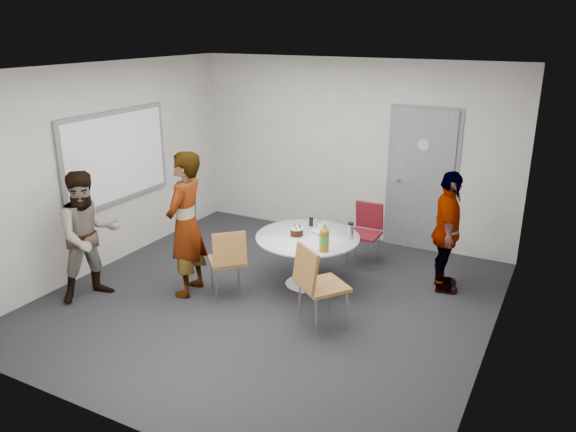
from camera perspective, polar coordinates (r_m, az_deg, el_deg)
The scene contains 15 objects.
floor at distance 6.84m, azimuth -1.91°, elevation -8.49°, with size 5.00×5.00×0.00m, color black.
ceiling at distance 6.09m, azimuth -2.19°, elevation 14.69°, with size 5.00×5.00×0.00m, color silver.
wall_back at distance 8.52m, azimuth 6.40°, elevation 6.64°, with size 5.00×5.00×0.00m, color #B1AFA8.
wall_left at distance 7.84m, azimuth -18.16°, elevation 4.73°, with size 5.00×5.00×0.00m, color #B1AFA8.
wall_right at distance 5.58m, azimuth 20.83°, elevation -1.17°, with size 5.00×5.00×0.00m, color #B1AFA8.
wall_front at distance 4.48m, azimuth -18.23°, elevation -5.80°, with size 5.00×5.00×0.00m, color #B1AFA8.
door at distance 8.26m, azimuth 13.38°, elevation 3.52°, with size 1.02×0.17×2.12m.
whiteboard at distance 7.93m, azimuth -17.00°, elevation 5.74°, with size 0.04×1.90×1.25m.
table at distance 6.94m, azimuth 2.15°, elevation -2.75°, with size 1.28×1.28×1.00m.
chair_near_left at distance 6.71m, azimuth -6.10°, elevation -4.15°, with size 0.60×0.61×0.87m.
chair_near_right at distance 5.98m, azimuth 2.81°, elevation -6.45°, with size 0.65×0.67×0.96m.
chair_far at distance 7.74m, azimuth 7.96°, elevation -1.14°, with size 0.41×0.44×0.85m.
person_main at distance 6.79m, azimuth -10.33°, elevation -0.86°, with size 0.65×0.42×1.77m, color #A5C6EA.
person_left at distance 7.02m, azimuth -19.58°, elevation -1.90°, with size 0.76×0.59×1.57m, color white.
person_right at distance 7.06m, azimuth 15.84°, elevation -1.59°, with size 0.89×0.37×1.52m, color black.
Camera 1 is at (3.03, -5.26, 3.15)m, focal length 35.00 mm.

